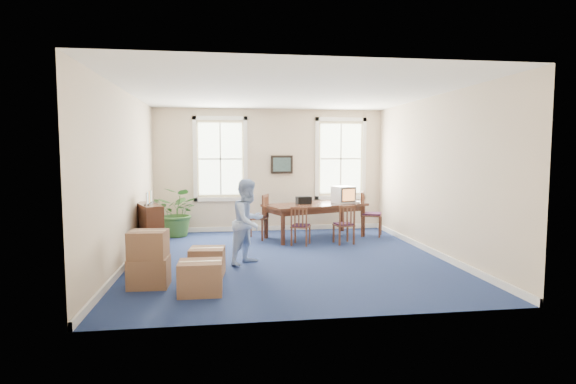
{
  "coord_description": "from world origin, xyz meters",
  "views": [
    {
      "loc": [
        -1.19,
        -8.55,
        2.06
      ],
      "look_at": [
        0.1,
        0.6,
        1.25
      ],
      "focal_mm": 28.0,
      "sensor_mm": 36.0,
      "label": 1
    }
  ],
  "objects": [
    {
      "name": "wall_right",
      "position": [
        3.0,
        0.0,
        1.6
      ],
      "size": [
        0.0,
        6.5,
        6.5
      ],
      "primitive_type": "plane",
      "rotation": [
        1.57,
        0.0,
        -1.57
      ],
      "color": "beige",
      "rests_on": "ground"
    },
    {
      "name": "chair_end_left",
      "position": [
        -0.46,
        2.07,
        0.54
      ],
      "size": [
        0.63,
        0.63,
        1.08
      ],
      "primitive_type": null,
      "rotation": [
        0.0,
        0.0,
        -1.95
      ],
      "color": "brown",
      "rests_on": "ground"
    },
    {
      "name": "equipment_bag",
      "position": [
        0.7,
        2.12,
        0.91
      ],
      "size": [
        0.38,
        0.28,
        0.17
      ],
      "primitive_type": "cube",
      "rotation": [
        0.0,
        0.0,
        0.17
      ],
      "color": "black",
      "rests_on": "conference_table"
    },
    {
      "name": "chair_near_right",
      "position": [
        1.47,
        1.24,
        0.45
      ],
      "size": [
        0.46,
        0.46,
        0.89
      ],
      "primitive_type": null,
      "rotation": [
        0.0,
        0.0,
        3.29
      ],
      "color": "brown",
      "rests_on": "ground"
    },
    {
      "name": "crt_tv",
      "position": [
        1.69,
        2.12,
        1.03
      ],
      "size": [
        0.6,
        0.63,
        0.42
      ],
      "primitive_type": null,
      "rotation": [
        0.0,
        0.0,
        0.35
      ],
      "color": "#B7B7BC",
      "rests_on": "conference_table"
    },
    {
      "name": "wall_front",
      "position": [
        0.0,
        -3.25,
        1.6
      ],
      "size": [
        6.5,
        0.0,
        6.5
      ],
      "primitive_type": "plane",
      "rotation": [
        -1.57,
        0.0,
        0.0
      ],
      "color": "beige",
      "rests_on": "ground"
    },
    {
      "name": "chair_end_right",
      "position": [
        2.4,
        2.07,
        0.55
      ],
      "size": [
        0.65,
        0.65,
        1.1
      ],
      "primitive_type": null,
      "rotation": [
        0.0,
        0.0,
        1.16
      ],
      "color": "brown",
      "rests_on": "ground"
    },
    {
      "name": "window_left",
      "position": [
        -1.3,
        3.23,
        1.9
      ],
      "size": [
        1.4,
        0.12,
        2.2
      ],
      "primitive_type": null,
      "color": "white",
      "rests_on": "ground"
    },
    {
      "name": "baseboard_left",
      "position": [
        -2.97,
        0.0,
        0.06
      ],
      "size": [
        0.04,
        6.5,
        0.12
      ],
      "primitive_type": "cube",
      "color": "white",
      "rests_on": "ground"
    },
    {
      "name": "game_console",
      "position": [
        2.02,
        2.07,
        0.85
      ],
      "size": [
        0.22,
        0.24,
        0.05
      ],
      "primitive_type": "cube",
      "rotation": [
        0.0,
        0.0,
        -0.39
      ],
      "color": "white",
      "rests_on": "conference_table"
    },
    {
      "name": "wall_picture",
      "position": [
        0.3,
        3.2,
        1.75
      ],
      "size": [
        0.58,
        0.06,
        0.48
      ],
      "primitive_type": null,
      "color": "black",
      "rests_on": "ground"
    },
    {
      "name": "window_right",
      "position": [
        1.9,
        3.23,
        1.9
      ],
      "size": [
        1.4,
        0.12,
        2.2
      ],
      "primitive_type": null,
      "color": "white",
      "rests_on": "ground"
    },
    {
      "name": "ceiling",
      "position": [
        0.0,
        0.0,
        3.2
      ],
      "size": [
        6.5,
        6.5,
        0.0
      ],
      "primitive_type": "plane",
      "rotation": [
        3.14,
        0.0,
        0.0
      ],
      "color": "white",
      "rests_on": "ground"
    },
    {
      "name": "wall_left",
      "position": [
        -3.0,
        0.0,
        1.6
      ],
      "size": [
        0.0,
        6.5,
        6.5
      ],
      "primitive_type": "plane",
      "rotation": [
        1.57,
        0.0,
        1.57
      ],
      "color": "beige",
      "rests_on": "ground"
    },
    {
      "name": "baseboard_right",
      "position": [
        2.97,
        0.0,
        0.06
      ],
      "size": [
        0.04,
        6.5,
        0.12
      ],
      "primitive_type": "cube",
      "color": "white",
      "rests_on": "ground"
    },
    {
      "name": "baseboard_back",
      "position": [
        0.0,
        3.22,
        0.06
      ],
      "size": [
        6.0,
        0.04,
        0.12
      ],
      "primitive_type": "cube",
      "color": "white",
      "rests_on": "ground"
    },
    {
      "name": "potted_plant",
      "position": [
        -2.33,
        2.66,
        0.61
      ],
      "size": [
        1.38,
        1.31,
        1.22
      ],
      "primitive_type": "imported",
      "rotation": [
        0.0,
        0.0,
        -0.41
      ],
      "color": "#315C26",
      "rests_on": "ground"
    },
    {
      "name": "credenza",
      "position": [
        -2.75,
        0.86,
        0.47
      ],
      "size": [
        0.76,
        1.23,
        0.94
      ],
      "primitive_type": "cube",
      "rotation": [
        0.0,
        0.0,
        0.38
      ],
      "color": "#452316",
      "rests_on": "ground"
    },
    {
      "name": "brochure_rack",
      "position": [
        -2.73,
        0.86,
        1.07
      ],
      "size": [
        0.25,
        0.62,
        0.27
      ],
      "primitive_type": null,
      "rotation": [
        0.0,
        0.0,
        -0.23
      ],
      "color": "#99999E",
      "rests_on": "credenza"
    },
    {
      "name": "cardboard_boxes",
      "position": [
        -2.13,
        -1.44,
        0.46
      ],
      "size": [
        1.63,
        1.63,
        0.92
      ],
      "primitive_type": null,
      "rotation": [
        0.0,
        0.0,
        -0.02
      ],
      "color": "#8A6044",
      "rests_on": "ground"
    },
    {
      "name": "chair_near_left",
      "position": [
        0.48,
        1.24,
        0.44
      ],
      "size": [
        0.51,
        0.51,
        0.87
      ],
      "primitive_type": null,
      "rotation": [
        0.0,
        0.0,
        2.74
      ],
      "color": "brown",
      "rests_on": "ground"
    },
    {
      "name": "wall_back",
      "position": [
        0.0,
        3.25,
        1.6
      ],
      "size": [
        6.5,
        0.0,
        6.5
      ],
      "primitive_type": "plane",
      "rotation": [
        1.57,
        0.0,
        0.0
      ],
      "color": "beige",
      "rests_on": "ground"
    },
    {
      "name": "man",
      "position": [
        -0.77,
        -0.32,
        0.79
      ],
      "size": [
        0.96,
        0.97,
        1.58
      ],
      "primitive_type": "imported",
      "rotation": [
        0.0,
        0.0,
        0.84
      ],
      "color": "#A2C0F4",
      "rests_on": "ground"
    },
    {
      "name": "conference_table",
      "position": [
        0.97,
        2.07,
        0.41
      ],
      "size": [
        2.65,
        1.85,
        0.82
      ],
      "primitive_type": null,
      "rotation": [
        0.0,
        0.0,
        0.34
      ],
      "color": "#452316",
      "rests_on": "ground"
    },
    {
      "name": "floor",
      "position": [
        0.0,
        0.0,
        0.0
      ],
      "size": [
        6.5,
        6.5,
        0.0
      ],
      "primitive_type": "plane",
      "color": "navy",
      "rests_on": "ground"
    }
  ]
}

